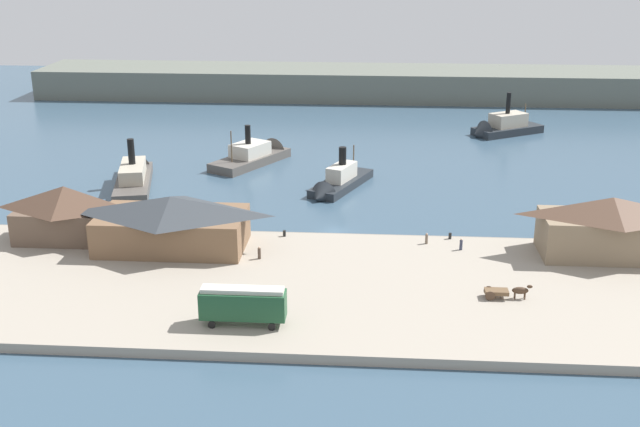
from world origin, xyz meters
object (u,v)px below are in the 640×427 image
pedestrian_near_west_shed (259,253)px  ferry_approaching_west (134,175)px  ferry_shed_east_terminal (66,213)px  ferry_shed_central_terminal (172,222)px  pedestrian_walking_east (461,245)px  pedestrian_near_cart (427,239)px  ferry_near_quay (336,183)px  ferry_shed_west_terminal (610,226)px  horse_cart (505,291)px  ferry_moored_east (258,155)px  street_tram (243,303)px  mooring_post_center_west (284,233)px  mooring_post_east (450,236)px  ferry_departing_north (501,128)px

pedestrian_near_west_shed → ferry_approaching_west: bearing=127.7°
ferry_shed_east_terminal → ferry_shed_central_terminal: bearing=-6.9°
ferry_shed_east_terminal → pedestrian_walking_east: ferry_shed_east_terminal is taller
pedestrian_near_cart → ferry_near_quay: 31.45m
pedestrian_near_cart → ferry_approaching_west: 60.02m
ferry_shed_central_terminal → ferry_shed_west_terminal: 60.82m
ferry_shed_west_terminal → pedestrian_walking_east: ferry_shed_west_terminal is taller
horse_cart → pedestrian_near_cart: bearing=115.8°
ferry_approaching_west → ferry_moored_east: bearing=38.3°
ferry_shed_west_terminal → street_tram: size_ratio=1.93×
pedestrian_near_cart → street_tram: bearing=-129.9°
mooring_post_center_west → mooring_post_east: (24.34, 0.71, 0.00)m
ferry_shed_west_terminal → ferry_moored_east: ferry_shed_west_terminal is taller
horse_cart → ferry_departing_north: size_ratio=0.31×
ferry_shed_east_terminal → street_tram: bearing=-39.4°
ferry_shed_west_terminal → horse_cart: ferry_shed_west_terminal is taller
ferry_shed_west_terminal → ferry_approaching_west: ferry_shed_west_terminal is taller
pedestrian_near_cart → ferry_moored_east: (-31.37, 46.23, -0.51)m
ferry_shed_central_terminal → horse_cart: ferry_shed_central_terminal is taller
horse_cart → mooring_post_east: 20.37m
ferry_near_quay → pedestrian_near_west_shed: bearing=-103.9°
ferry_shed_east_terminal → ferry_approaching_west: ferry_shed_east_terminal is taller
pedestrian_near_cart → pedestrian_walking_east: pedestrian_walking_east is taller
pedestrian_near_west_shed → ferry_moored_east: bearing=98.7°
ferry_shed_central_terminal → ferry_moored_east: size_ratio=1.01×
ferry_departing_north → pedestrian_near_west_shed: bearing=-118.9°
mooring_post_center_west → ferry_approaching_west: size_ratio=0.04×
ferry_shed_central_terminal → pedestrian_walking_east: ferry_shed_central_terminal is taller
ferry_shed_west_terminal → pedestrian_near_west_shed: bearing=-174.4°
ferry_shed_east_terminal → horse_cart: (60.59, -15.50, -3.22)m
street_tram → pedestrian_walking_east: street_tram is taller
ferry_departing_north → ferry_moored_east: 59.00m
ferry_departing_north → ferry_moored_east: (-52.55, -26.82, -0.21)m
street_tram → ferry_near_quay: 55.11m
street_tram → ferry_shed_central_terminal: bearing=121.6°
ferry_shed_central_terminal → pedestrian_walking_east: bearing=2.8°
pedestrian_near_west_shed → ferry_departing_north: (44.40, 80.39, -0.37)m
pedestrian_near_west_shed → pedestrian_near_cart: 24.34m
street_tram → pedestrian_walking_east: 36.50m
pedestrian_walking_east → mooring_post_center_west: bearing=172.2°
pedestrian_near_cart → ferry_shed_central_terminal: bearing=-173.7°
ferry_near_quay → ferry_moored_east: bearing=132.7°
pedestrian_near_cart → ferry_moored_east: ferry_moored_east is taller
pedestrian_walking_east → street_tram: bearing=-137.6°
pedestrian_near_west_shed → mooring_post_center_west: 9.15m
horse_cart → mooring_post_east: size_ratio=6.36×
ferry_moored_east → pedestrian_near_cart: bearing=-55.8°
ferry_shed_central_terminal → mooring_post_center_west: size_ratio=23.31×
ferry_shed_east_terminal → ferry_moored_east: size_ratio=0.69×
ferry_shed_central_terminal → ferry_shed_west_terminal: bearing=1.3°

